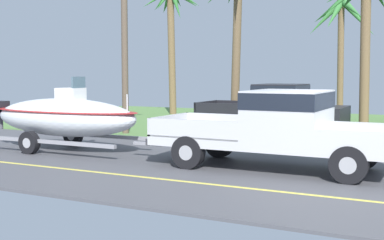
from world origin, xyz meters
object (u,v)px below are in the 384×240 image
(parked_pickup_background, at_px, (280,107))
(palm_tree_near_right, at_px, (172,17))
(palm_tree_near_left, at_px, (236,7))
(boat_on_trailer, at_px, (64,117))
(palm_tree_far_right, at_px, (367,6))
(palm_tree_far_left, at_px, (342,22))
(utility_pole, at_px, (124,25))
(pickup_truck_towing, at_px, (287,126))

(parked_pickup_background, height_order, palm_tree_near_right, palm_tree_near_right)
(palm_tree_near_left, xyz_separation_m, palm_tree_near_right, (-5.52, 4.50, 0.29))
(boat_on_trailer, xyz_separation_m, parked_pickup_background, (4.61, 6.51, 0.04))
(palm_tree_far_right, bearing_deg, parked_pickup_background, -179.99)
(palm_tree_far_left, relative_size, utility_pole, 0.74)
(palm_tree_far_right, bearing_deg, pickup_truck_towing, -96.69)
(parked_pickup_background, bearing_deg, pickup_truck_towing, -71.40)
(boat_on_trailer, height_order, palm_tree_near_left, palm_tree_near_left)
(boat_on_trailer, distance_m, palm_tree_near_right, 13.85)
(palm_tree_far_left, height_order, utility_pole, utility_pole)
(boat_on_trailer, distance_m, utility_pole, 5.17)
(palm_tree_far_right, xyz_separation_m, utility_pole, (-8.17, -2.37, -0.52))
(pickup_truck_towing, relative_size, parked_pickup_background, 1.06)
(parked_pickup_background, height_order, utility_pole, utility_pole)
(boat_on_trailer, relative_size, palm_tree_near_right, 0.87)
(palm_tree_near_left, distance_m, palm_tree_far_left, 5.22)
(pickup_truck_towing, xyz_separation_m, parked_pickup_background, (-2.19, 6.51, -0.01))
(palm_tree_far_right, bearing_deg, palm_tree_near_left, 162.45)
(palm_tree_far_left, distance_m, palm_tree_far_right, 5.81)
(palm_tree_near_right, bearing_deg, parked_pickup_background, -37.90)
(palm_tree_far_left, bearing_deg, boat_on_trailer, -115.34)
(pickup_truck_towing, relative_size, utility_pole, 0.77)
(parked_pickup_background, bearing_deg, palm_tree_far_left, 78.87)
(palm_tree_near_right, relative_size, palm_tree_far_left, 1.23)
(palm_tree_near_left, bearing_deg, parked_pickup_background, -34.79)
(parked_pickup_background, relative_size, palm_tree_far_left, 0.98)
(utility_pole, bearing_deg, palm_tree_near_right, 107.87)
(palm_tree_near_left, relative_size, palm_tree_far_right, 1.15)
(boat_on_trailer, xyz_separation_m, palm_tree_far_right, (7.56, 6.51, 3.56))
(parked_pickup_background, xyz_separation_m, palm_tree_far_left, (1.08, 5.51, 3.50))
(palm_tree_near_left, relative_size, palm_tree_near_right, 0.94)
(pickup_truck_towing, bearing_deg, boat_on_trailer, 180.00)
(parked_pickup_background, xyz_separation_m, palm_tree_far_right, (2.95, 0.00, 3.51))
(palm_tree_near_left, bearing_deg, palm_tree_far_left, 46.87)
(palm_tree_near_right, height_order, palm_tree_far_left, palm_tree_near_right)
(pickup_truck_towing, relative_size, palm_tree_near_right, 0.84)
(boat_on_trailer, xyz_separation_m, palm_tree_far_left, (5.69, 12.01, 3.54))
(palm_tree_far_right, bearing_deg, palm_tree_far_left, 108.75)
(pickup_truck_towing, bearing_deg, palm_tree_far_right, 83.31)
(palm_tree_far_right, height_order, utility_pole, utility_pole)
(palm_tree_far_left, height_order, palm_tree_far_right, palm_tree_far_right)
(boat_on_trailer, bearing_deg, palm_tree_near_right, 104.90)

